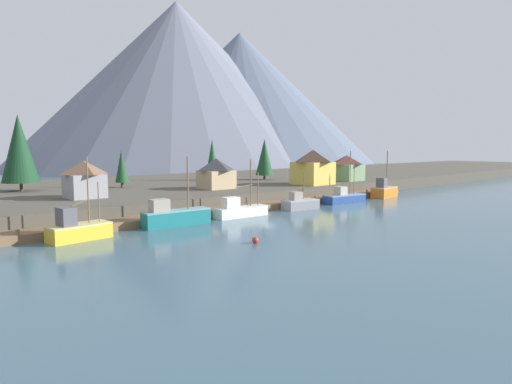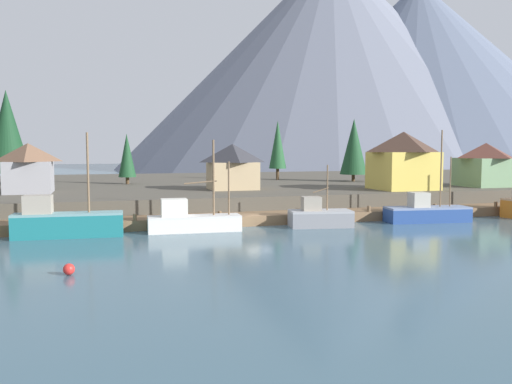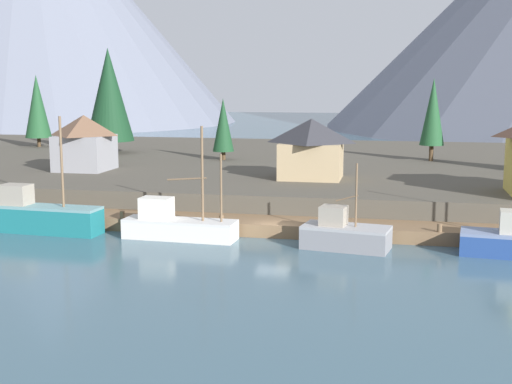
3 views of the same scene
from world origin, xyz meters
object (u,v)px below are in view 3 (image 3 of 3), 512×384
object	(u,v)px
conifer_near_left	(109,95)
conifer_near_right	(433,112)
conifer_mid_right	(37,106)
house_grey	(84,142)
conifer_back_left	(223,125)
fishing_boat_teal	(41,216)
fishing_boat_grey	(344,235)
house_tan	(311,148)
fishing_boat_white	(176,225)

from	to	relation	value
conifer_near_left	conifer_near_right	bearing A→B (deg)	-1.91
conifer_near_right	conifer_mid_right	world-z (taller)	conifer_mid_right
house_grey	conifer_back_left	world-z (taller)	conifer_back_left
fishing_boat_teal	house_grey	xyz separation A→B (m)	(-4.88, 18.05, 4.13)
fishing_boat_grey	house_tan	bearing A→B (deg)	114.17
fishing_boat_teal	fishing_boat_grey	distance (m)	23.43
house_grey	conifer_back_left	bearing A→B (deg)	46.58
house_grey	conifer_back_left	xyz separation A→B (m)	(11.68, 12.34, 1.18)
fishing_boat_grey	house_grey	bearing A→B (deg)	156.07
house_tan	conifer_near_left	world-z (taller)	conifer_near_left
conifer_mid_right	conifer_near_right	bearing A→B (deg)	-7.79
fishing_boat_grey	house_grey	xyz separation A→B (m)	(-28.30, 18.58, 4.43)
fishing_boat_white	conifer_back_left	distance (m)	31.17
fishing_boat_white	fishing_boat_grey	size ratio (longest dim) A/B	1.34
house_grey	house_tan	size ratio (longest dim) A/B	0.95
conifer_near_right	conifer_near_left	bearing A→B (deg)	178.09
house_grey	conifer_near_left	world-z (taller)	conifer_near_left
conifer_near_left	conifer_near_right	xyz separation A→B (m)	(40.41, -1.35, -1.80)
house_tan	fishing_boat_white	bearing A→B (deg)	-115.86
house_grey	conifer_near_right	distance (m)	39.20
house_tan	conifer_back_left	size ratio (longest dim) A/B	0.83
fishing_boat_teal	conifer_back_left	size ratio (longest dim) A/B	1.27
conifer_near_left	conifer_back_left	xyz separation A→B (m)	(16.39, -4.95, -3.39)
fishing_boat_white	fishing_boat_grey	distance (m)	12.48
fishing_boat_teal	conifer_mid_right	distance (m)	47.92
conifer_mid_right	fishing_boat_grey	bearing A→B (deg)	-41.97
house_grey	house_tan	world-z (taller)	house_grey
fishing_boat_grey	conifer_mid_right	size ratio (longest dim) A/B	0.63
fishing_boat_teal	house_tan	size ratio (longest dim) A/B	1.53
fishing_boat_white	conifer_near_left	bearing A→B (deg)	123.03
fishing_boat_teal	fishing_boat_white	distance (m)	10.97
conifer_mid_right	conifer_near_left	bearing A→B (deg)	-23.98
fishing_boat_grey	conifer_back_left	size ratio (longest dim) A/B	0.88
house_tan	conifer_back_left	distance (m)	18.51
conifer_mid_right	fishing_boat_white	bearing A→B (deg)	-50.48
house_grey	house_tan	xyz separation A→B (m)	(23.81, -1.59, -0.02)
fishing_boat_grey	fishing_boat_white	bearing A→B (deg)	-173.13
fishing_boat_grey	conifer_mid_right	distance (m)	63.07
fishing_boat_teal	house_tan	distance (m)	25.42
house_tan	conifer_back_left	xyz separation A→B (m)	(-12.13, 13.93, 1.20)
conifer_near_left	conifer_back_left	world-z (taller)	conifer_near_left
fishing_boat_grey	conifer_near_right	world-z (taller)	conifer_near_right
fishing_boat_teal	fishing_boat_white	xyz separation A→B (m)	(10.96, 0.01, -0.27)
house_tan	conifer_back_left	bearing A→B (deg)	131.04
house_grey	conifer_back_left	size ratio (longest dim) A/B	0.79
conifer_back_left	conifer_near_right	bearing A→B (deg)	8.53
fishing_boat_teal	conifer_near_right	size ratio (longest dim) A/B	0.96
fishing_boat_white	conifer_near_right	size ratio (longest dim) A/B	0.89
house_grey	conifer_mid_right	world-z (taller)	conifer_mid_right
fishing_boat_teal	house_grey	bearing A→B (deg)	108.67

